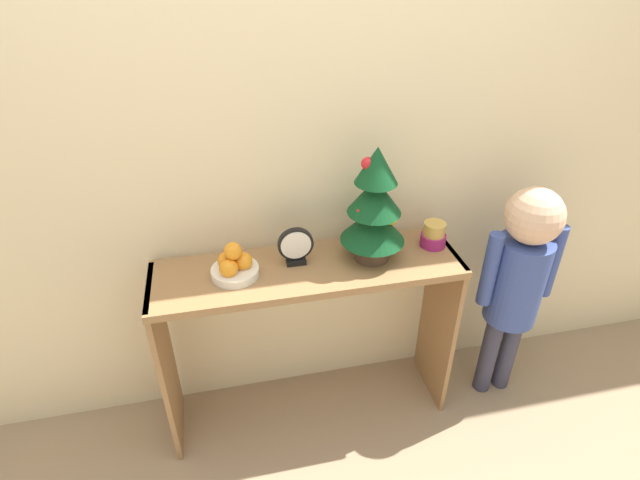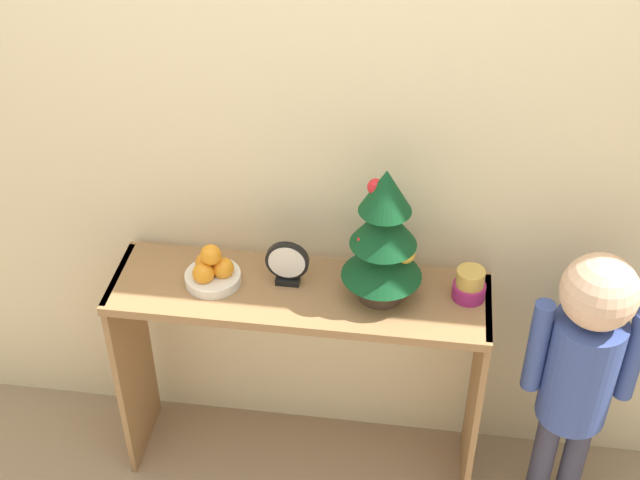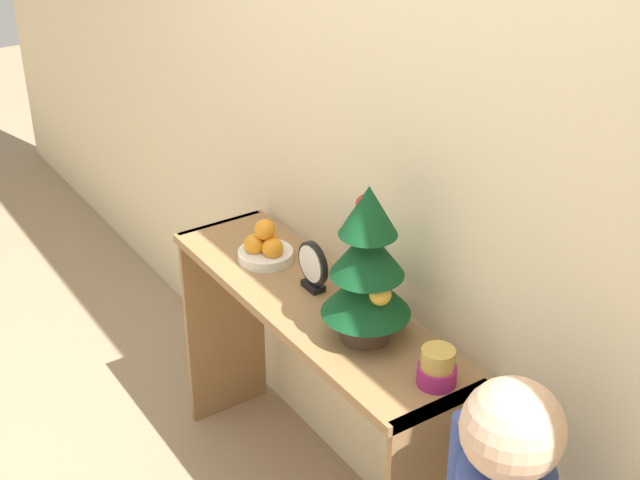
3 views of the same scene
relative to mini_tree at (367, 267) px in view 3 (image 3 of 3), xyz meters
The scene contains 6 objects.
back_wall 0.40m from the mini_tree, 140.94° to the left, with size 7.00×0.05×2.50m, color beige.
console_table 0.48m from the mini_tree, behind, with size 1.18×0.34×0.79m.
mini_tree is the anchor object (origin of this frame).
fruit_bowl 0.55m from the mini_tree, behind, with size 0.18×0.18×0.14m.
singing_bowl 0.32m from the mini_tree, ahead, with size 0.10×0.10×0.10m.
desk_clock 0.33m from the mini_tree, behind, with size 0.14×0.04×0.16m.
Camera 3 is at (1.87, -1.04, 2.18)m, focal length 50.00 mm.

